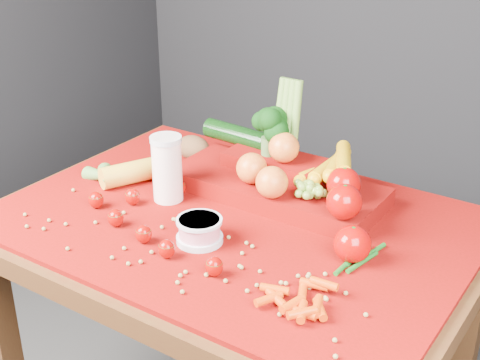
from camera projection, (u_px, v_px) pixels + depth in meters
The scene contains 12 objects.
table at pixel (235, 258), 1.58m from camera, with size 1.10×0.80×0.75m.
red_cloth at pixel (235, 220), 1.53m from camera, with size 1.05×0.75×0.01m, color #7D0405.
milk_glass at pixel (167, 166), 1.58m from camera, with size 0.08×0.08×0.16m.
yogurt_bowl at pixel (199, 230), 1.42m from camera, with size 0.10×0.10×0.05m.
strawberry_scatter at pixel (148, 218), 1.48m from camera, with size 0.44×0.28×0.04m.
dark_grape_cluster at pixel (201, 239), 1.42m from camera, with size 0.06×0.05×0.03m, color black, non-canonical shape.
soybean_scatter at pixel (181, 254), 1.38m from camera, with size 0.84×0.24×0.01m, color #9E8A44, non-canonical shape.
corn_ear at pixel (114, 175), 1.69m from camera, with size 0.25×0.26×0.06m.
potato at pixel (193, 148), 1.82m from camera, with size 0.10×0.07×0.07m, color #57351B.
baby_carrot_pile at pixel (300, 295), 1.23m from camera, with size 0.17×0.17×0.03m, color #C83907, non-canonical shape.
green_bean_pile at pixel (358, 258), 1.36m from camera, with size 0.14×0.12×0.01m, color #145815, non-canonical shape.
produce_mound at pixel (286, 175), 1.60m from camera, with size 0.59×0.36×0.27m.
Camera 1 is at (0.76, -1.11, 1.49)m, focal length 50.00 mm.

